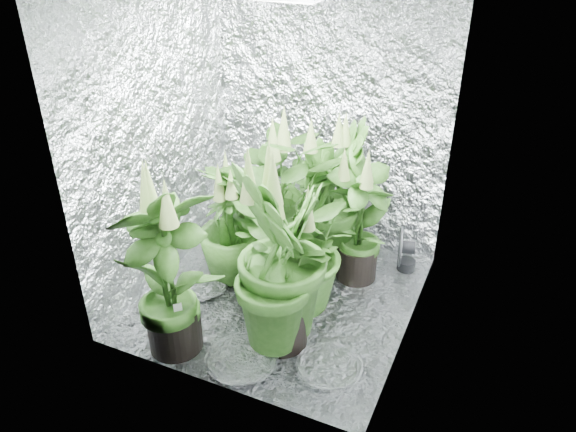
{
  "coord_description": "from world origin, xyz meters",
  "views": [
    {
      "loc": [
        1.2,
        -2.55,
        2.2
      ],
      "look_at": [
        0.06,
        0.0,
        0.6
      ],
      "focal_mm": 35.0,
      "sensor_mm": 36.0,
      "label": 1
    }
  ],
  "objects_px": {
    "plant_b": "(360,220)",
    "plant_c": "(333,197)",
    "plant_d": "(230,226)",
    "circulation_fan": "(404,252)",
    "plant_g": "(281,259)",
    "plant_a": "(278,195)",
    "plant_e": "(294,251)",
    "plant_f": "(167,271)"
  },
  "relations": [
    {
      "from": "plant_b",
      "to": "plant_e",
      "type": "distance_m",
      "value": 0.53
    },
    {
      "from": "circulation_fan",
      "to": "plant_c",
      "type": "bearing_deg",
      "value": 178.69
    },
    {
      "from": "plant_a",
      "to": "plant_e",
      "type": "xyz_separation_m",
      "value": [
        0.31,
        -0.44,
        -0.09
      ]
    },
    {
      "from": "plant_g",
      "to": "circulation_fan",
      "type": "bearing_deg",
      "value": 65.42
    },
    {
      "from": "plant_d",
      "to": "plant_g",
      "type": "relative_size",
      "value": 0.72
    },
    {
      "from": "plant_a",
      "to": "circulation_fan",
      "type": "distance_m",
      "value": 0.92
    },
    {
      "from": "circulation_fan",
      "to": "plant_g",
      "type": "bearing_deg",
      "value": -128.76
    },
    {
      "from": "plant_d",
      "to": "plant_f",
      "type": "relative_size",
      "value": 0.77
    },
    {
      "from": "plant_a",
      "to": "plant_b",
      "type": "height_order",
      "value": "plant_a"
    },
    {
      "from": "plant_a",
      "to": "plant_f",
      "type": "bearing_deg",
      "value": -99.12
    },
    {
      "from": "plant_e",
      "to": "circulation_fan",
      "type": "relative_size",
      "value": 3.01
    },
    {
      "from": "plant_b",
      "to": "plant_d",
      "type": "bearing_deg",
      "value": -156.19
    },
    {
      "from": "plant_b",
      "to": "plant_c",
      "type": "height_order",
      "value": "plant_c"
    },
    {
      "from": "plant_c",
      "to": "plant_g",
      "type": "bearing_deg",
      "value": -87.94
    },
    {
      "from": "plant_a",
      "to": "plant_g",
      "type": "relative_size",
      "value": 0.96
    },
    {
      "from": "plant_c",
      "to": "plant_d",
      "type": "distance_m",
      "value": 0.69
    },
    {
      "from": "plant_f",
      "to": "plant_g",
      "type": "bearing_deg",
      "value": 27.78
    },
    {
      "from": "plant_a",
      "to": "plant_e",
      "type": "height_order",
      "value": "plant_a"
    },
    {
      "from": "plant_c",
      "to": "plant_f",
      "type": "height_order",
      "value": "plant_f"
    },
    {
      "from": "plant_d",
      "to": "plant_e",
      "type": "height_order",
      "value": "plant_e"
    },
    {
      "from": "plant_f",
      "to": "plant_d",
      "type": "bearing_deg",
      "value": 92.81
    },
    {
      "from": "plant_c",
      "to": "plant_d",
      "type": "xyz_separation_m",
      "value": [
        -0.52,
        -0.43,
        -0.11
      ]
    },
    {
      "from": "plant_b",
      "to": "plant_g",
      "type": "bearing_deg",
      "value": -103.88
    },
    {
      "from": "plant_g",
      "to": "circulation_fan",
      "type": "height_order",
      "value": "plant_g"
    },
    {
      "from": "plant_f",
      "to": "circulation_fan",
      "type": "xyz_separation_m",
      "value": [
        0.97,
        1.25,
        -0.38
      ]
    },
    {
      "from": "plant_b",
      "to": "plant_g",
      "type": "relative_size",
      "value": 0.79
    },
    {
      "from": "plant_d",
      "to": "plant_f",
      "type": "xyz_separation_m",
      "value": [
        0.03,
        -0.71,
        0.12
      ]
    },
    {
      "from": "plant_g",
      "to": "plant_a",
      "type": "bearing_deg",
      "value": 115.99
    },
    {
      "from": "plant_d",
      "to": "circulation_fan",
      "type": "bearing_deg",
      "value": 28.33
    },
    {
      "from": "plant_d",
      "to": "plant_g",
      "type": "distance_m",
      "value": 0.73
    },
    {
      "from": "plant_g",
      "to": "circulation_fan",
      "type": "distance_m",
      "value": 1.16
    },
    {
      "from": "plant_a",
      "to": "circulation_fan",
      "type": "relative_size",
      "value": 3.74
    },
    {
      "from": "plant_b",
      "to": "circulation_fan",
      "type": "distance_m",
      "value": 0.45
    },
    {
      "from": "plant_b",
      "to": "plant_e",
      "type": "relative_size",
      "value": 1.02
    },
    {
      "from": "plant_a",
      "to": "circulation_fan",
      "type": "bearing_deg",
      "value": 16.86
    },
    {
      "from": "plant_e",
      "to": "plant_g",
      "type": "xyz_separation_m",
      "value": [
        0.05,
        -0.29,
        0.14
      ]
    },
    {
      "from": "plant_f",
      "to": "plant_g",
      "type": "height_order",
      "value": "plant_g"
    },
    {
      "from": "plant_d",
      "to": "plant_a",
      "type": "bearing_deg",
      "value": 56.41
    },
    {
      "from": "plant_b",
      "to": "circulation_fan",
      "type": "bearing_deg",
      "value": 39.39
    },
    {
      "from": "plant_b",
      "to": "plant_d",
      "type": "distance_m",
      "value": 0.82
    },
    {
      "from": "plant_b",
      "to": "plant_c",
      "type": "xyz_separation_m",
      "value": [
        -0.22,
        0.1,
        0.06
      ]
    },
    {
      "from": "plant_c",
      "to": "plant_e",
      "type": "xyz_separation_m",
      "value": [
        -0.02,
        -0.58,
        -0.07
      ]
    }
  ]
}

